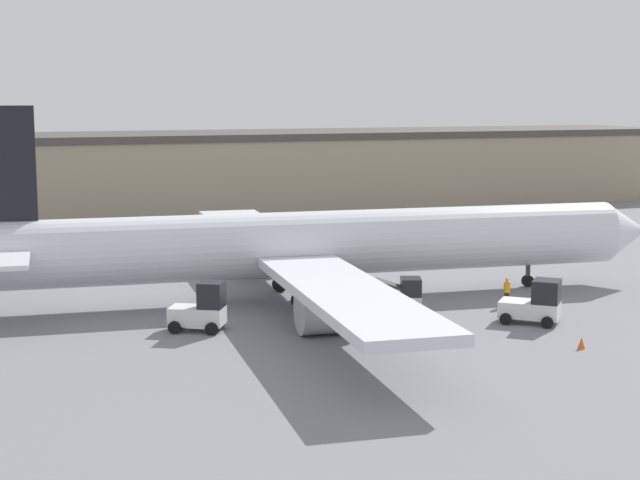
{
  "coord_description": "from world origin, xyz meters",
  "views": [
    {
      "loc": [
        -20.12,
        -51.81,
        11.62
      ],
      "look_at": [
        0.0,
        0.0,
        3.4
      ],
      "focal_mm": 55.0,
      "sensor_mm": 36.0,
      "label": 1
    }
  ],
  "objects_px": {
    "baggage_tug": "(535,304)",
    "pushback_tug": "(202,309)",
    "ground_crew_worker": "(507,291)",
    "belt_loader_truck": "(401,296)",
    "safety_cone_near": "(581,343)",
    "airplane": "(303,246)"
  },
  "relations": [
    {
      "from": "baggage_tug",
      "to": "pushback_tug",
      "type": "bearing_deg",
      "value": -152.8
    },
    {
      "from": "ground_crew_worker",
      "to": "pushback_tug",
      "type": "relative_size",
      "value": 0.52
    },
    {
      "from": "belt_loader_truck",
      "to": "safety_cone_near",
      "type": "relative_size",
      "value": 5.19
    },
    {
      "from": "ground_crew_worker",
      "to": "baggage_tug",
      "type": "xyz_separation_m",
      "value": [
        -0.92,
        -4.18,
        0.18
      ]
    },
    {
      "from": "baggage_tug",
      "to": "belt_loader_truck",
      "type": "distance_m",
      "value": 7.1
    },
    {
      "from": "ground_crew_worker",
      "to": "belt_loader_truck",
      "type": "bearing_deg",
      "value": 62.54
    },
    {
      "from": "baggage_tug",
      "to": "safety_cone_near",
      "type": "relative_size",
      "value": 6.06
    },
    {
      "from": "airplane",
      "to": "ground_crew_worker",
      "type": "xyz_separation_m",
      "value": [
        9.95,
        -5.86,
        -2.25
      ]
    },
    {
      "from": "airplane",
      "to": "ground_crew_worker",
      "type": "height_order",
      "value": "airplane"
    },
    {
      "from": "baggage_tug",
      "to": "belt_loader_truck",
      "type": "xyz_separation_m",
      "value": [
        -5.35,
        4.66,
        -0.12
      ]
    },
    {
      "from": "baggage_tug",
      "to": "safety_cone_near",
      "type": "xyz_separation_m",
      "value": [
        -0.87,
        -5.14,
        -0.76
      ]
    },
    {
      "from": "airplane",
      "to": "baggage_tug",
      "type": "xyz_separation_m",
      "value": [
        9.03,
        -10.05,
        -2.07
      ]
    },
    {
      "from": "ground_crew_worker",
      "to": "belt_loader_truck",
      "type": "xyz_separation_m",
      "value": [
        -6.27,
        0.48,
        0.05
      ]
    },
    {
      "from": "baggage_tug",
      "to": "ground_crew_worker",
      "type": "bearing_deg",
      "value": 120.46
    },
    {
      "from": "airplane",
      "to": "safety_cone_near",
      "type": "xyz_separation_m",
      "value": [
        8.16,
        -15.19,
        -2.83
      ]
    },
    {
      "from": "belt_loader_truck",
      "to": "pushback_tug",
      "type": "distance_m",
      "value": 11.02
    },
    {
      "from": "baggage_tug",
      "to": "pushback_tug",
      "type": "height_order",
      "value": "pushback_tug"
    },
    {
      "from": "airplane",
      "to": "baggage_tug",
      "type": "height_order",
      "value": "airplane"
    },
    {
      "from": "pushback_tug",
      "to": "safety_cone_near",
      "type": "distance_m",
      "value": 18.33
    },
    {
      "from": "airplane",
      "to": "baggage_tug",
      "type": "distance_m",
      "value": 13.67
    },
    {
      "from": "safety_cone_near",
      "to": "pushback_tug",
      "type": "bearing_deg",
      "value": 147.84
    },
    {
      "from": "pushback_tug",
      "to": "safety_cone_near",
      "type": "relative_size",
      "value": 5.56
    }
  ]
}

